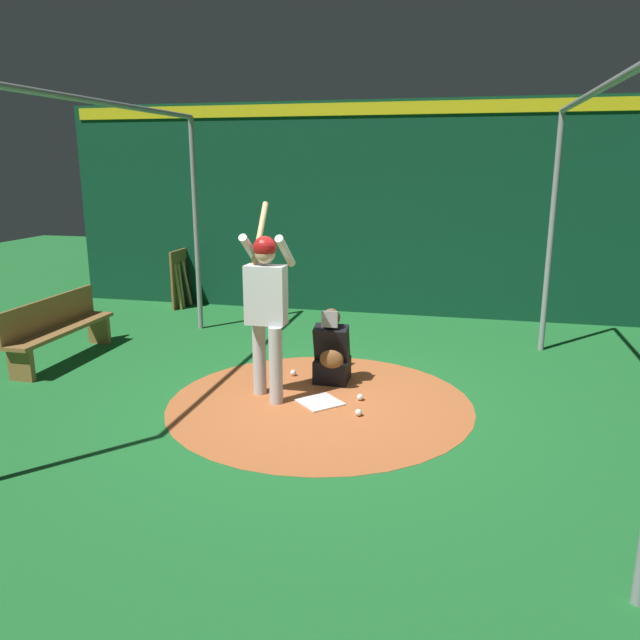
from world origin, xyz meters
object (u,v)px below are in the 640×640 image
at_px(bench, 58,327).
at_px(baseball_0, 360,397).
at_px(batter, 266,301).
at_px(baseball_1, 359,412).
at_px(home_plate, 320,402).
at_px(baseball_2, 293,373).
at_px(catcher, 332,354).
at_px(bat_rack, 184,279).

xyz_separation_m(bench, baseball_0, (0.55, 4.18, -0.41)).
relative_size(batter, baseball_1, 29.22).
distance_m(home_plate, baseball_1, 0.55).
xyz_separation_m(batter, baseball_2, (-0.77, 0.08, -1.08)).
bearing_deg(catcher, baseball_0, 40.25).
bearing_deg(bench, batter, 77.63).
distance_m(catcher, baseball_2, 0.62).
xyz_separation_m(home_plate, baseball_0, (-0.17, 0.42, 0.03)).
xyz_separation_m(bench, baseball_2, (-0.08, 3.23, -0.41)).
distance_m(catcher, bat_rack, 4.99).
distance_m(catcher, bench, 3.74).
height_order(batter, bench, batter).
xyz_separation_m(batter, catcher, (-0.66, 0.60, -0.76)).
height_order(home_plate, bench, bench).
bearing_deg(catcher, baseball_1, 27.35).
distance_m(bat_rack, baseball_2, 4.58).
bearing_deg(batter, baseball_2, 174.18).
relative_size(bench, baseball_2, 25.93).
height_order(catcher, baseball_1, catcher).
xyz_separation_m(catcher, baseball_0, (0.51, 0.44, -0.31)).
distance_m(home_plate, bat_rack, 5.53).
xyz_separation_m(home_plate, baseball_1, (0.27, 0.48, 0.03)).
height_order(batter, catcher, batter).
bearing_deg(baseball_0, baseball_1, 7.37).
bearing_deg(baseball_2, catcher, 77.50).
bearing_deg(bench, baseball_2, 91.46).
bearing_deg(catcher, bench, -90.50).
bearing_deg(home_plate, batter, -92.69).
height_order(batter, baseball_2, batter).
relative_size(batter, catcher, 2.35).
height_order(batter, baseball_0, batter).
height_order(bench, baseball_0, bench).
distance_m(baseball_0, baseball_2, 1.14).
bearing_deg(batter, baseball_0, 97.88).
relative_size(baseball_0, baseball_1, 1.00).
bearing_deg(baseball_0, bench, -97.46).
bearing_deg(home_plate, baseball_1, 60.90).
bearing_deg(bench, home_plate, 79.17).
distance_m(batter, baseball_1, 1.56).
height_order(baseball_0, baseball_1, same).
height_order(bat_rack, baseball_0, bat_rack).
bearing_deg(baseball_2, batter, -5.82).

